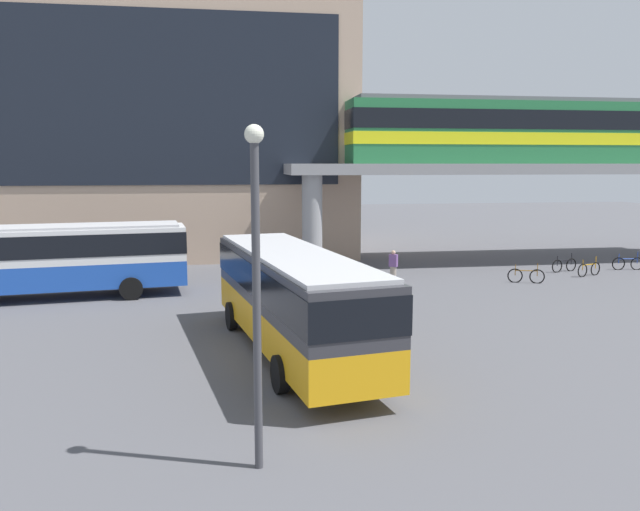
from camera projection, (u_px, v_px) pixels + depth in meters
name	position (u px, v px, depth m)	size (l,w,h in m)	color
ground_plane	(260.00, 289.00, 29.62)	(120.00, 120.00, 0.00)	#515156
station_building	(128.00, 122.00, 41.64)	(28.77, 14.17, 17.31)	tan
elevated_platform	(511.00, 178.00, 37.82)	(27.41, 6.40, 5.88)	gray
train	(525.00, 131.00, 37.52)	(21.71, 2.96, 3.84)	#26723F
bus_main	(292.00, 292.00, 19.25)	(4.41, 11.31, 3.22)	orange
bus_secondary	(56.00, 254.00, 27.35)	(11.28, 3.96, 3.22)	#1E4CB2
bicycle_black	(564.00, 265.00, 34.36)	(1.73, 0.58, 1.04)	black
bicycle_brown	(526.00, 276.00, 31.14)	(1.69, 0.71, 1.04)	black
bicycle_blue	(628.00, 263.00, 34.98)	(1.78, 0.29, 1.04)	black
bicycle_orange	(589.00, 269.00, 33.03)	(1.69, 0.71, 1.04)	black
pedestrian_near_building	(393.00, 267.00, 31.41)	(0.48, 0.44, 1.59)	gray
lamp_post	(256.00, 273.00, 11.70)	(0.36, 0.36, 6.60)	#3F3F44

